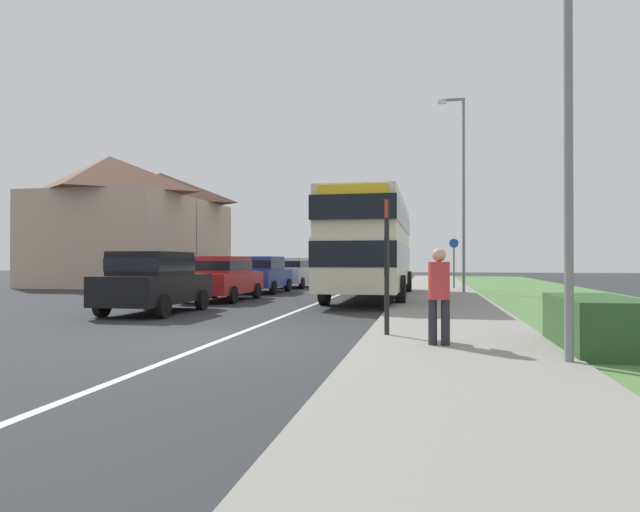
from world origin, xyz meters
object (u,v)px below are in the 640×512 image
Objects in this scene: pedestrian_at_stop at (439,292)px; cycle_route_sign at (454,261)px; street_lamp_mid at (461,183)px; parked_car_silver at (292,271)px; street_lamp_near at (559,68)px; parked_car_black at (154,280)px; parked_car_red at (222,276)px; parked_car_blue at (262,273)px; bus_stop_sign at (387,257)px; double_decker_bus at (371,243)px.

pedestrian_at_stop is 0.66× the size of cycle_route_sign.
pedestrian_at_stop is at bearing -94.63° from street_lamp_mid.
parked_car_silver is 22.97m from street_lamp_near.
street_lamp_mid is at bearing 48.78° from parked_car_black.
pedestrian_at_stop is 0.24× the size of street_lamp_near.
parked_car_red is 1.05× the size of parked_car_blue.
parked_car_black is at bearing 149.44° from bus_stop_sign.
street_lamp_near is at bearing -88.46° from cycle_route_sign.
double_decker_bus is at bearing 51.63° from parked_car_black.
parked_car_silver is 0.50× the size of street_lamp_mid.
parked_car_black is at bearing -123.19° from cycle_route_sign.
pedestrian_at_stop reaches higher than parked_car_silver.
street_lamp_mid is (8.85, 10.10, 3.83)m from parked_car_black.
parked_car_blue is at bearing 119.73° from street_lamp_near.
pedestrian_at_stop is 18.35m from cycle_route_sign.
cycle_route_sign is 4.60m from street_lamp_mid.
parked_car_black is 1.56× the size of cycle_route_sign.
cycle_route_sign is at bearing 83.51° from bus_stop_sign.
double_decker_bus is 10.82m from bus_stop_sign.
bus_stop_sign is (1.38, -10.71, -0.60)m from double_decker_bus.
street_lamp_near reaches higher than bus_stop_sign.
bus_stop_sign is at bearing 138.41° from street_lamp_near.
double_decker_bus reaches higher than parked_car_silver.
cycle_route_sign is at bearing 56.81° from parked_car_black.
double_decker_bus is at bearing 100.97° from pedestrian_at_stop.
parked_car_red is 1.70× the size of cycle_route_sign.
street_lamp_mid is (8.79, 5.18, 3.88)m from parked_car_red.
parked_car_black is 1.51× the size of bus_stop_sign.
parked_car_black is at bearing 146.15° from street_lamp_near.
double_decker_bus is 7.36m from cycle_route_sign.
street_lamp_near is at bearing -60.27° from parked_car_blue.
street_lamp_near reaches higher than parked_car_blue.
street_lamp_mid is at bearing -28.28° from parked_car_silver.
street_lamp_mid is at bearing 81.37° from bus_stop_sign.
cycle_route_sign is at bearing 62.90° from double_decker_bus.
parked_car_red is 14.72m from street_lamp_near.
street_lamp_near is (9.17, -16.05, 3.16)m from parked_car_blue.
pedestrian_at_stop reaches higher than parked_car_blue.
pedestrian_at_stop is 15.67m from street_lamp_mid.
bus_stop_sign is at bearing -98.63° from street_lamp_mid.
parked_car_red is (-5.28, -1.82, -1.25)m from double_decker_bus.
bus_stop_sign is (6.68, -13.85, 0.63)m from parked_car_blue.
cycle_route_sign is 0.36× the size of street_lamp_near.
bus_stop_sign is 14.59m from street_lamp_mid.
cycle_route_sign is (8.64, 3.38, 0.52)m from parked_car_blue.
pedestrian_at_stop is at bearing -93.28° from cycle_route_sign.
double_decker_bus is at bearing -30.57° from parked_car_blue.
double_decker_bus is at bearing 106.63° from street_lamp_near.
street_lamp_near is at bearing -50.53° from parked_car_red.
street_lamp_mid reaches higher than parked_car_silver.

